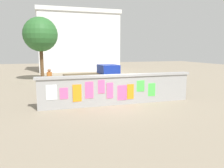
{
  "coord_description": "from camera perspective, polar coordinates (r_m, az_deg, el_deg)",
  "views": [
    {
      "loc": [
        -3.67,
        -10.72,
        2.87
      ],
      "look_at": [
        0.04,
        1.25,
        0.9
      ],
      "focal_mm": 35.1,
      "sensor_mm": 36.0,
      "label": 1
    }
  ],
  "objects": [
    {
      "name": "building_background",
      "position": [
        31.3,
        -8.78,
        11.02
      ],
      "size": [
        10.85,
        5.39,
        8.1
      ],
      "color": "silver",
      "rests_on": "ground"
    },
    {
      "name": "ground",
      "position": [
        19.29,
        -6.05,
        0.32
      ],
      "size": [
        60.0,
        60.0,
        0.0
      ],
      "primitive_type": "plane",
      "color": "gray"
    },
    {
      "name": "bicycle_far",
      "position": [
        12.19,
        -14.31,
        -3.21
      ],
      "size": [
        1.7,
        0.44,
        0.95
      ],
      "color": "black",
      "rests_on": "ground"
    },
    {
      "name": "motorcycle",
      "position": [
        13.35,
        6.45,
        -1.51
      ],
      "size": [
        1.9,
        0.56,
        0.87
      ],
      "color": "black",
      "rests_on": "ground"
    },
    {
      "name": "bicycle_near",
      "position": [
        15.39,
        7.31,
        -0.51
      ],
      "size": [
        1.7,
        0.44,
        0.95
      ],
      "color": "black",
      "rests_on": "ground"
    },
    {
      "name": "tree_roadside",
      "position": [
        21.38,
        -18.16,
        12.12
      ],
      "size": [
        3.11,
        3.11,
        5.81
      ],
      "color": "brown",
      "rests_on": "ground"
    },
    {
      "name": "auto_rickshaw_truck",
      "position": [
        14.87,
        -4.56,
        1.29
      ],
      "size": [
        3.7,
        1.77,
        1.85
      ],
      "color": "black",
      "rests_on": "ground"
    },
    {
      "name": "poster_wall",
      "position": [
        11.51,
        1.62,
        -1.32
      ],
      "size": [
        8.36,
        0.42,
        1.6
      ],
      "color": "#9A9A9A",
      "rests_on": "ground"
    },
    {
      "name": "person_walking",
      "position": [
        15.2,
        -15.97,
        1.46
      ],
      "size": [
        0.43,
        0.43,
        1.62
      ],
      "color": "purple",
      "rests_on": "ground"
    }
  ]
}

